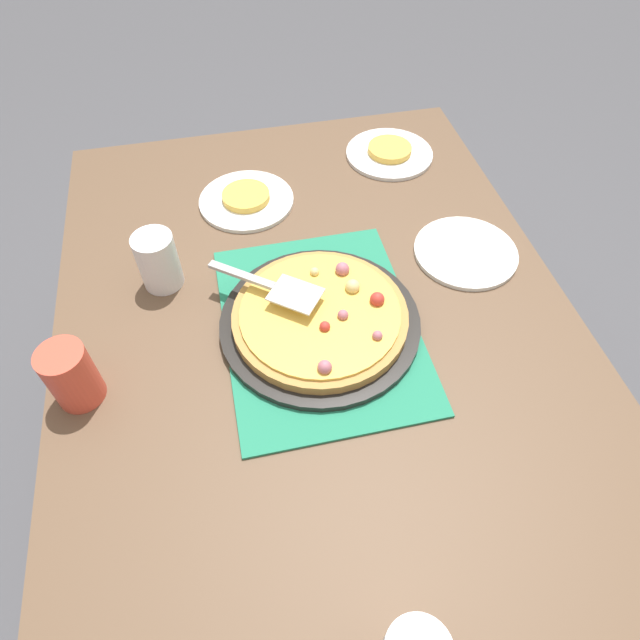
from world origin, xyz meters
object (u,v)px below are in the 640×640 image
plate_side (466,252)px  pizza_pan (320,322)px  plate_far_right (247,201)px  pizza_server (273,286)px  pizza (321,315)px  served_slice_right (246,196)px  served_slice_left (390,149)px  cup_corner (158,261)px  cup_near (71,376)px  plate_near_left (389,154)px

plate_side → pizza_pan: bearing=-69.8°
plate_far_right → plate_side: size_ratio=1.00×
plate_side → pizza_server: bearing=-80.9°
pizza → served_slice_right: pizza is taller
pizza_pan → served_slice_right: bearing=-167.5°
served_slice_left → cup_corner: size_ratio=0.92×
pizza → pizza_server: pizza_server is taller
plate_side → served_slice_left: served_slice_left is taller
cup_near → cup_corner: size_ratio=1.00×
pizza → plate_side: 0.37m
served_slice_right → cup_near: (0.46, -0.35, 0.04)m
pizza_pan → plate_side: bearing=110.2°
served_slice_right → served_slice_left: bearing=105.8°
plate_side → pizza: bearing=-69.7°
served_slice_right → cup_near: cup_near is taller
cup_near → pizza_server: bearing=108.4°
served_slice_left → pizza: bearing=-29.7°
served_slice_left → cup_near: (0.57, -0.73, 0.04)m
pizza_pan → cup_near: size_ratio=3.17×
pizza → plate_near_left: bearing=150.3°
plate_near_left → plate_far_right: bearing=-74.2°
pizza → cup_near: (0.06, -0.44, 0.03)m
cup_near → served_slice_right: bearing=142.9°
plate_far_right → pizza: bearing=12.8°
pizza → served_slice_left: pizza is taller
plate_far_right → pizza_server: size_ratio=1.06×
pizza_pan → served_slice_left: size_ratio=3.45×
plate_near_left → served_slice_right: bearing=-74.2°
served_slice_left → served_slice_right: same height
pizza_pan → pizza: bearing=93.1°
plate_side → cup_corner: bearing=-94.9°
plate_far_right → pizza_server: bearing=1.9°
plate_far_right → served_slice_left: served_slice_left is taller
served_slice_left → pizza_pan: bearing=-29.9°
pizza → plate_far_right: pizza is taller
plate_far_right → served_slice_left: 0.40m
plate_near_left → plate_far_right: (0.11, -0.38, 0.00)m
pizza → cup_near: size_ratio=2.75×
plate_side → served_slice_right: size_ratio=2.00×
pizza_server → plate_near_left: bearing=140.5°
cup_corner → pizza_pan: bearing=57.5°
pizza → cup_corner: cup_corner is taller
plate_side → served_slice_right: 0.51m
pizza_pan → pizza_server: (-0.06, -0.08, 0.06)m
pizza_pan → served_slice_right: 0.41m
plate_near_left → pizza: bearing=-29.7°
cup_near → pizza: bearing=97.7°
plate_side → served_slice_right: bearing=-122.0°
pizza_server → cup_corner: bearing=-120.4°
served_slice_right → plate_far_right: bearing=0.0°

